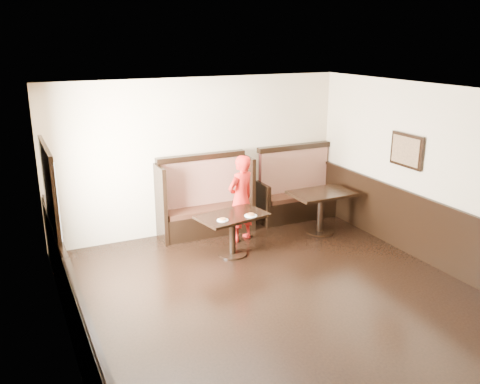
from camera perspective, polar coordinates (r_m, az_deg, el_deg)
ground at (r=6.81m, az=6.70°, el=-13.70°), size 7.00×7.00×0.00m
room_shell at (r=6.57m, az=3.36°, el=-8.18°), size 7.00×7.00×7.00m
booth_main at (r=9.29m, az=-3.97°, el=-1.45°), size 1.75×0.72×1.45m
booth_neighbor at (r=10.14m, az=6.34°, el=-0.19°), size 1.65×0.72×1.45m
table_main at (r=8.29m, az=-0.86°, el=-3.64°), size 1.21×0.88×0.70m
table_neighbor at (r=9.35m, az=9.08°, el=-1.17°), size 1.12×0.74×0.77m
child at (r=8.83m, az=0.10°, el=-0.73°), size 0.65×0.54×1.54m
pizza_plate_left at (r=7.98m, az=-1.97°, el=-3.12°), size 0.18×0.18×0.03m
pizza_plate_right at (r=8.18m, az=1.21°, el=-2.61°), size 0.21×0.21×0.04m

